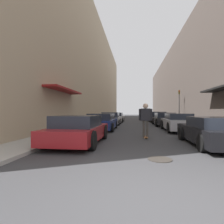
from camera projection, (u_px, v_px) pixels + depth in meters
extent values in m
plane|color=#38383A|center=(136.00, 122.00, 23.32)|extent=(114.82, 114.82, 0.00)
cube|color=#A3A099|center=(107.00, 120.00, 29.06)|extent=(1.80, 52.19, 0.12)
cube|color=#A3A099|center=(165.00, 120.00, 27.93)|extent=(1.80, 52.19, 0.12)
cube|color=tan|center=(90.00, 72.00, 29.39)|extent=(4.00, 52.19, 15.98)
cube|color=maroon|center=(65.00, 90.00, 12.28)|extent=(1.00, 4.80, 0.12)
cube|color=#564C47|center=(184.00, 83.00, 27.57)|extent=(4.00, 52.19, 11.75)
cube|color=black|center=(223.00, 88.00, 11.03)|extent=(1.00, 4.80, 0.12)
cube|color=maroon|center=(79.00, 133.00, 7.73)|extent=(1.93, 4.30, 0.56)
cube|color=#232833|center=(78.00, 121.00, 7.52)|extent=(1.68, 2.24, 0.48)
cylinder|color=black|center=(70.00, 131.00, 9.16)|extent=(0.18, 0.72, 0.72)
cylinder|color=black|center=(105.00, 132.00, 8.94)|extent=(0.18, 0.72, 0.72)
cylinder|color=black|center=(44.00, 140.00, 6.52)|extent=(0.18, 0.72, 0.72)
cylinder|color=black|center=(93.00, 141.00, 6.30)|extent=(0.18, 0.72, 0.72)
cube|color=navy|center=(102.00, 123.00, 13.37)|extent=(2.01, 4.43, 0.63)
cube|color=#232833|center=(102.00, 117.00, 13.15)|extent=(1.73, 2.32, 0.44)
cylinder|color=black|center=(94.00, 124.00, 14.83)|extent=(0.18, 0.63, 0.63)
cylinder|color=black|center=(116.00, 125.00, 14.60)|extent=(0.18, 0.63, 0.63)
cylinder|color=black|center=(85.00, 127.00, 12.13)|extent=(0.18, 0.63, 0.63)
cylinder|color=black|center=(112.00, 127.00, 11.90)|extent=(0.18, 0.63, 0.63)
cube|color=silver|center=(111.00, 120.00, 18.67)|extent=(1.90, 3.99, 0.61)
cube|color=#232833|center=(111.00, 115.00, 18.47)|extent=(1.66, 2.08, 0.54)
cylinder|color=black|center=(104.00, 121.00, 20.01)|extent=(0.18, 0.62, 0.62)
cylinder|color=black|center=(120.00, 121.00, 19.79)|extent=(0.18, 0.62, 0.62)
cylinder|color=black|center=(100.00, 122.00, 17.56)|extent=(0.18, 0.62, 0.62)
cylinder|color=black|center=(119.00, 123.00, 17.34)|extent=(0.18, 0.62, 0.62)
cube|color=silver|center=(116.00, 118.00, 23.48)|extent=(2.05, 4.50, 0.64)
cube|color=#232833|center=(116.00, 114.00, 23.26)|extent=(1.76, 2.36, 0.45)
cylinder|color=black|center=(110.00, 119.00, 24.97)|extent=(0.18, 0.62, 0.62)
cylinder|color=black|center=(124.00, 119.00, 24.74)|extent=(0.18, 0.62, 0.62)
cylinder|color=black|center=(107.00, 120.00, 22.23)|extent=(0.18, 0.62, 0.62)
cylinder|color=black|center=(122.00, 120.00, 22.00)|extent=(0.18, 0.62, 0.62)
cube|color=black|center=(212.00, 134.00, 7.20)|extent=(1.87, 4.20, 0.60)
cube|color=#232833|center=(215.00, 122.00, 7.00)|extent=(1.63, 2.19, 0.41)
cylinder|color=black|center=(181.00, 134.00, 8.60)|extent=(0.18, 0.63, 0.63)
cylinder|color=black|center=(220.00, 134.00, 8.38)|extent=(0.18, 0.63, 0.63)
cylinder|color=black|center=(202.00, 143.00, 6.03)|extent=(0.18, 0.63, 0.63)
cube|color=#B7B7BC|center=(177.00, 124.00, 12.54)|extent=(1.81, 4.23, 0.66)
cube|color=#232833|center=(178.00, 116.00, 12.33)|extent=(1.56, 2.21, 0.41)
cylinder|color=black|center=(162.00, 125.00, 13.93)|extent=(0.18, 0.71, 0.71)
cylinder|color=black|center=(184.00, 125.00, 13.73)|extent=(0.18, 0.71, 0.71)
cylinder|color=black|center=(169.00, 128.00, 11.35)|extent=(0.18, 0.71, 0.71)
cylinder|color=black|center=(196.00, 128.00, 11.14)|extent=(0.18, 0.71, 0.71)
cube|color=#232326|center=(164.00, 120.00, 17.49)|extent=(1.95, 4.50, 0.62)
cube|color=#232833|center=(165.00, 115.00, 17.26)|extent=(1.71, 2.34, 0.47)
cylinder|color=black|center=(153.00, 121.00, 18.98)|extent=(0.18, 0.71, 0.71)
cylinder|color=black|center=(171.00, 121.00, 18.76)|extent=(0.18, 0.71, 0.71)
cylinder|color=black|center=(156.00, 123.00, 16.22)|extent=(0.18, 0.71, 0.71)
cylinder|color=black|center=(178.00, 123.00, 15.99)|extent=(0.18, 0.71, 0.71)
cube|color=black|center=(158.00, 118.00, 22.60)|extent=(1.99, 3.94, 0.66)
cube|color=#232833|center=(158.00, 114.00, 22.41)|extent=(1.74, 2.06, 0.53)
cylinder|color=black|center=(149.00, 119.00, 23.93)|extent=(0.18, 0.68, 0.68)
cylinder|color=black|center=(164.00, 119.00, 23.70)|extent=(0.18, 0.68, 0.68)
cylinder|color=black|center=(151.00, 120.00, 21.51)|extent=(0.18, 0.68, 0.68)
cylinder|color=black|center=(167.00, 120.00, 21.28)|extent=(0.18, 0.68, 0.68)
cube|color=#232326|center=(153.00, 117.00, 27.42)|extent=(1.95, 4.08, 0.68)
cube|color=#232833|center=(153.00, 113.00, 27.22)|extent=(1.70, 2.13, 0.52)
cylinder|color=black|center=(147.00, 118.00, 28.78)|extent=(0.18, 0.67, 0.67)
cylinder|color=black|center=(158.00, 118.00, 28.56)|extent=(0.18, 0.67, 0.67)
cylinder|color=black|center=(148.00, 119.00, 26.29)|extent=(0.18, 0.67, 0.67)
cylinder|color=black|center=(161.00, 119.00, 26.06)|extent=(0.18, 0.67, 0.67)
cube|color=silver|center=(151.00, 116.00, 32.60)|extent=(1.82, 4.03, 0.62)
cube|color=#232833|center=(151.00, 114.00, 32.40)|extent=(1.56, 2.11, 0.41)
cylinder|color=black|center=(146.00, 117.00, 33.92)|extent=(0.18, 0.71, 0.71)
cylinder|color=black|center=(154.00, 117.00, 33.72)|extent=(0.18, 0.71, 0.71)
cylinder|color=black|center=(147.00, 117.00, 31.47)|extent=(0.18, 0.71, 0.71)
cylinder|color=black|center=(156.00, 117.00, 31.27)|extent=(0.18, 0.71, 0.71)
cube|color=brown|center=(146.00, 137.00, 9.22)|extent=(0.20, 0.78, 0.02)
cylinder|color=beige|center=(144.00, 137.00, 9.47)|extent=(0.03, 0.06, 0.06)
cylinder|color=beige|center=(147.00, 137.00, 9.45)|extent=(0.03, 0.06, 0.06)
cylinder|color=beige|center=(144.00, 138.00, 8.98)|extent=(0.03, 0.06, 0.06)
cylinder|color=beige|center=(147.00, 138.00, 8.96)|extent=(0.03, 0.06, 0.06)
cylinder|color=#47423D|center=(144.00, 129.00, 9.22)|extent=(0.13, 0.13, 0.84)
cylinder|color=#47423D|center=(147.00, 129.00, 9.20)|extent=(0.13, 0.13, 0.84)
cube|color=#232328|center=(146.00, 115.00, 9.21)|extent=(0.50, 0.23, 0.65)
sphere|color=beige|center=(146.00, 106.00, 9.21)|extent=(0.27, 0.27, 0.27)
cylinder|color=#232328|center=(140.00, 115.00, 9.25)|extent=(0.10, 0.10, 0.61)
cylinder|color=#232328|center=(151.00, 115.00, 9.18)|extent=(0.10, 0.10, 0.61)
cylinder|color=#332D28|center=(160.00, 159.00, 5.11)|extent=(0.70, 0.70, 0.02)
cylinder|color=#2D2D2D|center=(179.00, 106.00, 20.41)|extent=(0.10, 0.10, 3.78)
cube|color=#332D0F|center=(179.00, 92.00, 20.40)|extent=(0.16, 0.16, 0.45)
sphere|color=red|center=(179.00, 91.00, 20.32)|extent=(0.11, 0.11, 0.11)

